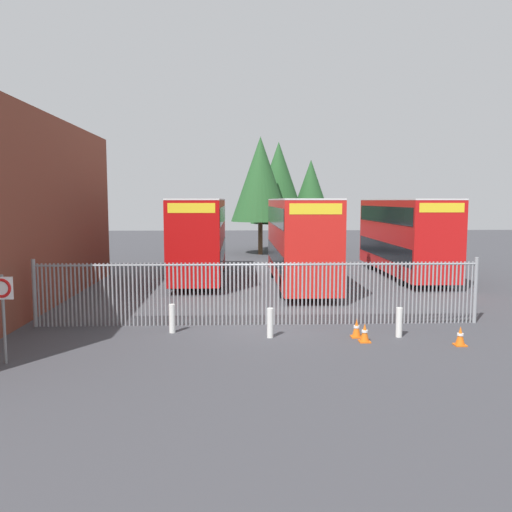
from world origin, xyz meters
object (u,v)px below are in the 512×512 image
at_px(double_decker_bus_behind_fence_left, 404,234).
at_px(traffic_cone_near_kerb, 357,328).
at_px(double_decker_bus_behind_fence_right, 200,235).
at_px(bollard_center_front, 270,323).
at_px(traffic_cone_mid_forecourt, 365,333).
at_px(traffic_cone_by_gate, 460,336).
at_px(bollard_near_right, 399,322).
at_px(bollard_near_left, 172,318).
at_px(double_decker_bus_near_gate, 299,238).
at_px(speed_limit_sign_post, 2,298).

xyz_separation_m(double_decker_bus_behind_fence_left, traffic_cone_near_kerb, (-5.75, -13.35, -2.13)).
bearing_deg(double_decker_bus_behind_fence_right, double_decker_bus_behind_fence_left, 2.64).
relative_size(bollard_center_front, traffic_cone_mid_forecourt, 1.61).
relative_size(traffic_cone_by_gate, traffic_cone_near_kerb, 1.00).
height_order(bollard_near_right, traffic_cone_by_gate, bollard_near_right).
height_order(double_decker_bus_behind_fence_left, bollard_center_front, double_decker_bus_behind_fence_left).
relative_size(double_decker_bus_behind_fence_right, traffic_cone_by_gate, 18.32).
bearing_deg(traffic_cone_mid_forecourt, bollard_near_left, 167.20).
height_order(double_decker_bus_behind_fence_right, traffic_cone_mid_forecourt, double_decker_bus_behind_fence_right).
bearing_deg(double_decker_bus_near_gate, bollard_near_left, -119.52).
bearing_deg(double_decker_bus_near_gate, double_decker_bus_behind_fence_left, 26.38).
xyz_separation_m(bollard_near_right, traffic_cone_mid_forecourt, (-1.24, -0.56, -0.19)).
bearing_deg(speed_limit_sign_post, bollard_near_right, 11.81).
bearing_deg(bollard_near_right, traffic_cone_by_gate, -34.53).
relative_size(bollard_center_front, speed_limit_sign_post, 0.40).
distance_m(traffic_cone_mid_forecourt, traffic_cone_near_kerb, 0.58).
height_order(bollard_near_right, traffic_cone_near_kerb, bollard_near_right).
bearing_deg(double_decker_bus_near_gate, bollard_near_right, -78.96).
distance_m(double_decker_bus_behind_fence_left, traffic_cone_mid_forecourt, 15.15).
bearing_deg(traffic_cone_by_gate, bollard_center_front, 168.62).
relative_size(bollard_near_left, traffic_cone_by_gate, 1.61).
height_order(bollard_center_front, traffic_cone_by_gate, bollard_center_front).
bearing_deg(double_decker_bus_near_gate, bollard_center_front, -101.85).
bearing_deg(bollard_near_right, speed_limit_sign_post, -168.19).
distance_m(double_decker_bus_behind_fence_right, traffic_cone_near_kerb, 14.23).
xyz_separation_m(double_decker_bus_behind_fence_right, bollard_center_front, (3.07, -12.74, -1.95)).
bearing_deg(bollard_center_front, double_decker_bus_near_gate, 78.15).
relative_size(bollard_near_left, speed_limit_sign_post, 0.40).
bearing_deg(double_decker_bus_behind_fence_left, traffic_cone_mid_forecourt, -112.02).
xyz_separation_m(traffic_cone_near_kerb, speed_limit_sign_post, (-9.97, -2.38, 1.49)).
bearing_deg(traffic_cone_mid_forecourt, bollard_center_front, 167.50).
xyz_separation_m(bollard_center_front, bollard_near_right, (4.11, -0.08, 0.00)).
xyz_separation_m(bollard_near_left, traffic_cone_near_kerb, (5.93, -0.81, -0.19)).
xyz_separation_m(double_decker_bus_near_gate, speed_limit_sign_post, (-9.35, -12.56, -0.65)).
bearing_deg(bollard_near_right, traffic_cone_mid_forecourt, -155.84).
relative_size(bollard_near_right, traffic_cone_near_kerb, 1.61).
xyz_separation_m(bollard_center_front, traffic_cone_near_kerb, (2.75, -0.07, -0.19)).
bearing_deg(traffic_cone_by_gate, traffic_cone_mid_forecourt, 169.80).
xyz_separation_m(double_decker_bus_behind_fence_left, speed_limit_sign_post, (-15.72, -15.72, -0.65)).
bearing_deg(speed_limit_sign_post, traffic_cone_mid_forecourt, 10.19).
height_order(bollard_center_front, traffic_cone_mid_forecourt, bollard_center_front).
relative_size(double_decker_bus_behind_fence_left, traffic_cone_near_kerb, 18.32).
height_order(double_decker_bus_behind_fence_left, traffic_cone_by_gate, double_decker_bus_behind_fence_left).
bearing_deg(bollard_near_left, double_decker_bus_behind_fence_right, 89.46).
bearing_deg(traffic_cone_near_kerb, double_decker_bus_near_gate, 93.52).
bearing_deg(speed_limit_sign_post, bollard_center_front, 18.73).
xyz_separation_m(double_decker_bus_near_gate, double_decker_bus_behind_fence_right, (-5.19, 2.63, 0.00)).
bearing_deg(bollard_near_left, traffic_cone_mid_forecourt, -12.80).
relative_size(double_decker_bus_behind_fence_left, bollard_near_left, 11.38).
xyz_separation_m(double_decker_bus_near_gate, traffic_cone_near_kerb, (0.63, -10.18, -2.13)).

